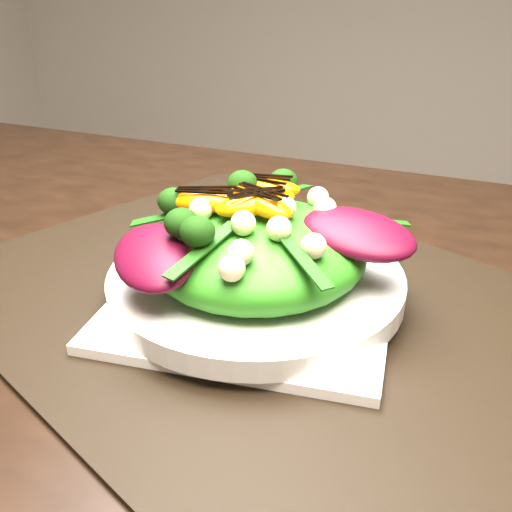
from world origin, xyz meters
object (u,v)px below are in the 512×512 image
at_px(plate_base, 256,294).
at_px(orange_segment, 255,197).
at_px(dining_table, 300,356).
at_px(lettuce_mound, 256,250).
at_px(placemat, 256,301).
at_px(salad_bowl, 256,281).

relative_size(plate_base, orange_segment, 3.45).
bearing_deg(orange_segment, dining_table, -40.70).
xyz_separation_m(lettuce_mound, orange_segment, (-0.01, 0.02, 0.04)).
xyz_separation_m(placemat, orange_segment, (-0.01, 0.02, 0.09)).
bearing_deg(lettuce_mound, placemat, 0.00).
distance_m(dining_table, placemat, 0.07).
bearing_deg(lettuce_mound, plate_base, 0.00).
distance_m(lettuce_mound, orange_segment, 0.05).
height_order(placemat, lettuce_mound, lettuce_mound).
bearing_deg(lettuce_mound, dining_table, -33.04).
bearing_deg(placemat, orange_segment, 114.29).
bearing_deg(lettuce_mound, orange_segment, 114.29).
distance_m(salad_bowl, orange_segment, 0.07).
bearing_deg(placemat, dining_table, -33.04).
relative_size(dining_table, lettuce_mound, 8.34).
bearing_deg(salad_bowl, placemat, 0.00).
xyz_separation_m(dining_table, salad_bowl, (-0.05, 0.04, 0.04)).
relative_size(dining_table, placemat, 2.89).
xyz_separation_m(placemat, salad_bowl, (0.00, 0.00, 0.02)).
xyz_separation_m(placemat, lettuce_mound, (0.00, 0.00, 0.05)).
relative_size(plate_base, lettuce_mound, 1.25).
relative_size(placemat, orange_segment, 7.99).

